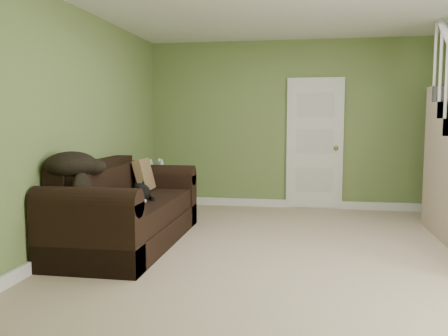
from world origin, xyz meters
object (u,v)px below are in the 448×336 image
at_px(side_table, 158,195).
at_px(sofa, 125,213).
at_px(banana, 136,201).
at_px(cat, 140,193).

bearing_deg(side_table, sofa, -85.65).
relative_size(sofa, banana, 13.59).
bearing_deg(sofa, banana, -43.20).
distance_m(side_table, cat, 1.72).
bearing_deg(cat, sofa, 141.98).
distance_m(side_table, banana, 1.81).
xyz_separation_m(sofa, banana, (0.21, -0.20, 0.17)).
distance_m(sofa, side_table, 1.57).
distance_m(sofa, banana, 0.34).
relative_size(side_table, cat, 1.55).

